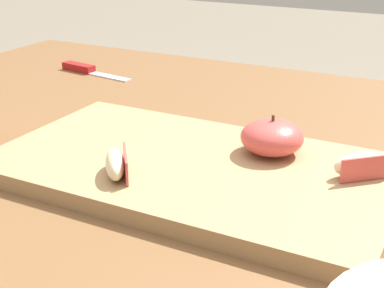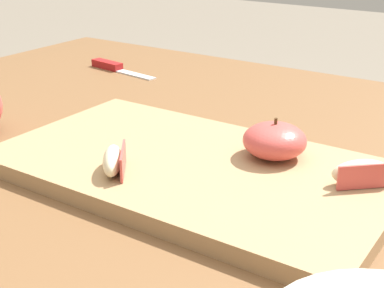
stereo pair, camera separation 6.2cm
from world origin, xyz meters
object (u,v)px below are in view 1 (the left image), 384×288
object	(u,v)px
apple_half_skin_up	(272,137)
paring_knife	(84,69)
apple_wedge_middle	(116,164)
apple_wedge_front	(361,165)
cutting_board	(192,168)

from	to	relation	value
apple_half_skin_up	paring_knife	world-z (taller)	apple_half_skin_up
apple_wedge_middle	paring_knife	xyz separation A→B (m)	(-0.34, 0.38, -0.03)
apple_half_skin_up	paring_knife	bearing A→B (deg)	151.72
apple_wedge_front	paring_knife	xyz separation A→B (m)	(-0.57, 0.27, -0.03)
paring_knife	apple_wedge_middle	bearing A→B (deg)	-48.30
apple_wedge_middle	paring_knife	size ratio (longest dim) A/B	0.38
cutting_board	apple_half_skin_up	distance (m)	0.10
cutting_board	apple_wedge_middle	xyz separation A→B (m)	(-0.05, -0.07, 0.02)
apple_wedge_middle	paring_knife	distance (m)	0.51
apple_half_skin_up	apple_wedge_front	xyz separation A→B (m)	(0.10, -0.02, -0.01)
apple_wedge_middle	paring_knife	world-z (taller)	apple_wedge_middle
cutting_board	apple_wedge_middle	distance (m)	0.09
paring_knife	apple_wedge_front	bearing A→B (deg)	-25.00
cutting_board	apple_half_skin_up	xyz separation A→B (m)	(0.07, 0.06, 0.03)
apple_half_skin_up	apple_wedge_middle	bearing A→B (deg)	-133.17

